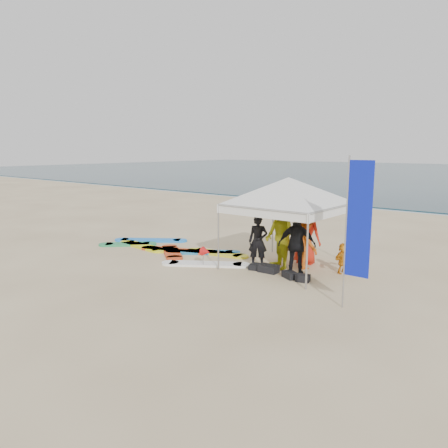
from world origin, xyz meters
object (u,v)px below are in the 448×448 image
at_px(person_yellow, 279,237).
at_px(person_orange_b, 306,234).
at_px(canopy_tent, 289,178).
at_px(surfboard_spread, 173,250).
at_px(person_black_b, 297,245).
at_px(person_black_a, 258,241).
at_px(person_orange_a, 305,241).
at_px(person_seated, 343,258).
at_px(feather_flag, 358,221).
at_px(marker_pennant, 206,252).

xyz_separation_m(person_yellow, person_orange_b, (0.33, 1.05, -0.04)).
bearing_deg(canopy_tent, person_orange_b, 77.92).
bearing_deg(surfboard_spread, person_black_b, 1.03).
bearing_deg(person_yellow, person_black_a, -125.34).
distance_m(person_yellow, person_orange_a, 0.79).
xyz_separation_m(person_orange_a, person_seated, (1.13, 0.25, -0.38)).
bearing_deg(person_orange_a, feather_flag, 161.72).
height_order(person_black_a, feather_flag, feather_flag).
distance_m(person_yellow, person_black_b, 0.87).
height_order(person_yellow, feather_flag, feather_flag).
distance_m(person_black_b, marker_pennant, 2.77).
distance_m(person_orange_b, person_seated, 1.50).
distance_m(person_orange_a, person_black_b, 0.87).
bearing_deg(marker_pennant, person_orange_b, 48.89).
relative_size(person_seated, feather_flag, 0.26).
bearing_deg(feather_flag, person_orange_b, 134.14).
height_order(person_black_a, person_orange_b, person_orange_b).
bearing_deg(person_black_b, marker_pennant, 0.08).
distance_m(person_yellow, person_orange_b, 1.10).
relative_size(person_seated, marker_pennant, 1.39).
distance_m(person_black_a, person_orange_a, 1.40).
xyz_separation_m(person_black_b, marker_pennant, (-2.55, -1.00, -0.41)).
distance_m(person_seated, marker_pennant, 4.04).
distance_m(person_seated, surfboard_spread, 5.95).
xyz_separation_m(person_black_a, person_orange_a, (1.18, 0.74, 0.03)).
height_order(person_yellow, person_orange_b, person_yellow).
relative_size(person_orange_b, surfboard_spread, 0.30).
bearing_deg(surfboard_spread, person_black_a, 3.03).
xyz_separation_m(person_orange_a, person_black_b, (0.22, -0.83, 0.07)).
relative_size(person_black_a, person_black_b, 0.88).
relative_size(feather_flag, marker_pennant, 5.39).
distance_m(person_black_a, person_orange_b, 1.59).
bearing_deg(person_yellow, marker_pennant, -109.15).
bearing_deg(person_orange_b, surfboard_spread, 14.20).
bearing_deg(person_black_b, person_seated, -151.25).
xyz_separation_m(person_yellow, person_seated, (1.71, 0.76, -0.54)).
xyz_separation_m(marker_pennant, surfboard_spread, (-2.36, 0.91, -0.46)).
xyz_separation_m(person_orange_b, canopy_tent, (-0.18, -0.82, 1.79)).
height_order(person_black_a, marker_pennant, person_black_a).
height_order(canopy_tent, marker_pennant, canopy_tent).
xyz_separation_m(person_black_a, person_seated, (2.31, 0.99, -0.35)).
bearing_deg(surfboard_spread, person_yellow, 5.80).
height_order(person_orange_b, feather_flag, feather_flag).
distance_m(person_black_a, feather_flag, 4.28).
height_order(person_orange_a, person_black_b, person_black_b).
bearing_deg(person_seated, person_black_a, 126.60).
bearing_deg(person_black_b, person_orange_a, -96.66).
relative_size(feather_flag, surfboard_spread, 0.55).
relative_size(person_orange_a, feather_flag, 0.48).
distance_m(person_yellow, marker_pennant, 2.25).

